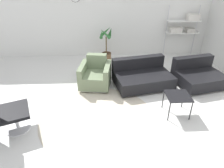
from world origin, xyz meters
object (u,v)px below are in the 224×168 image
at_px(shelf_unit, 185,25).
at_px(side_table, 178,97).
at_px(couch_second, 198,76).
at_px(potted_plant, 106,48).
at_px(couch_low, 142,77).
at_px(armchair_red, 96,76).

bearing_deg(shelf_unit, side_table, -110.83).
bearing_deg(couch_second, shelf_unit, -109.53).
xyz_separation_m(side_table, potted_plant, (-1.35, 2.87, 0.03)).
bearing_deg(potted_plant, couch_low, -62.33).
relative_size(armchair_red, potted_plant, 0.78).
height_order(couch_second, shelf_unit, shelf_unit).
height_order(armchair_red, potted_plant, potted_plant).
xyz_separation_m(couch_low, shelf_unit, (1.69, 1.96, 0.81)).
relative_size(couch_second, side_table, 2.73).
relative_size(armchair_red, side_table, 1.88).
bearing_deg(shelf_unit, couch_low, -130.82).
bearing_deg(potted_plant, armchair_red, -100.77).
bearing_deg(shelf_unit, armchair_red, -146.03).
bearing_deg(couch_low, armchair_red, -13.53).
relative_size(couch_low, potted_plant, 1.37).
height_order(couch_low, potted_plant, potted_plant).
bearing_deg(shelf_unit, couch_second, -97.39).
bearing_deg(armchair_red, side_table, 150.98).
bearing_deg(side_table, armchair_red, 143.00).
xyz_separation_m(side_table, shelf_unit, (1.21, 3.18, 0.64)).
relative_size(couch_second, shelf_unit, 0.78).
height_order(armchair_red, shelf_unit, shelf_unit).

